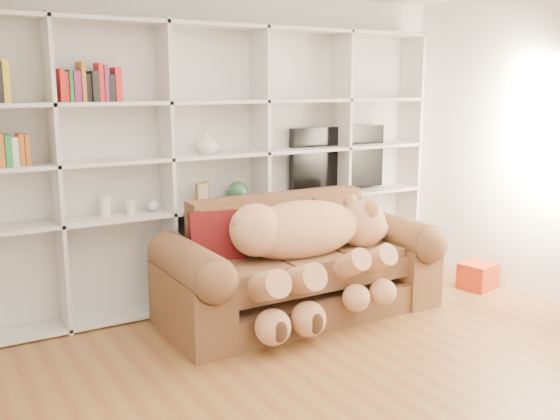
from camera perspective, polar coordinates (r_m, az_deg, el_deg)
floor at (r=3.89m, az=9.65°, el=-17.85°), size 5.00×5.00×0.00m
wall_back at (r=5.56m, az=-6.82°, el=5.72°), size 5.00×0.02×2.70m
bookshelf at (r=5.35m, az=-8.56°, el=4.97°), size 4.43×0.35×2.40m
sofa at (r=5.22m, az=1.68°, el=-5.61°), size 2.30×0.99×0.97m
teddy_bear at (r=4.97m, az=2.63°, el=-2.99°), size 1.59×0.91×0.92m
throw_pillow at (r=4.96m, az=-5.81°, el=-2.53°), size 0.46×0.32×0.44m
gift_box at (r=6.21m, az=17.63°, el=-5.74°), size 0.35×0.33×0.24m
tv at (r=6.12m, az=5.31°, el=4.63°), size 1.07×0.18×0.63m
picture_frame at (r=5.38m, az=-7.07°, el=1.51°), size 0.16×0.09×0.20m
green_vase at (r=5.53m, az=-3.91°, el=1.65°), size 0.19×0.19×0.19m
figurine_tall at (r=5.12m, az=-15.70°, el=0.34°), size 0.09×0.09×0.17m
figurine_short at (r=5.18m, az=-13.52°, el=0.30°), size 0.08×0.08×0.12m
snow_globe at (r=5.24m, az=-11.55°, el=0.42°), size 0.09×0.09×0.09m
shelf_vase at (r=5.35m, az=-6.69°, el=6.13°), size 0.20×0.20×0.19m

